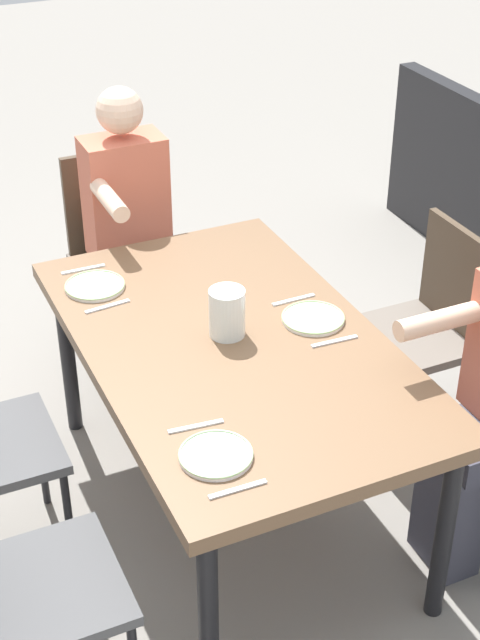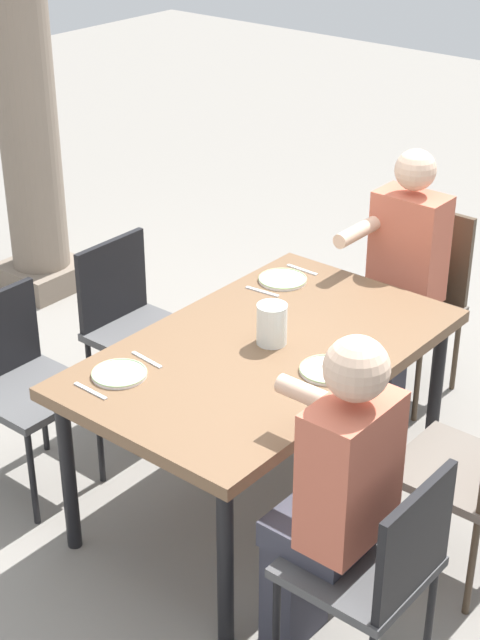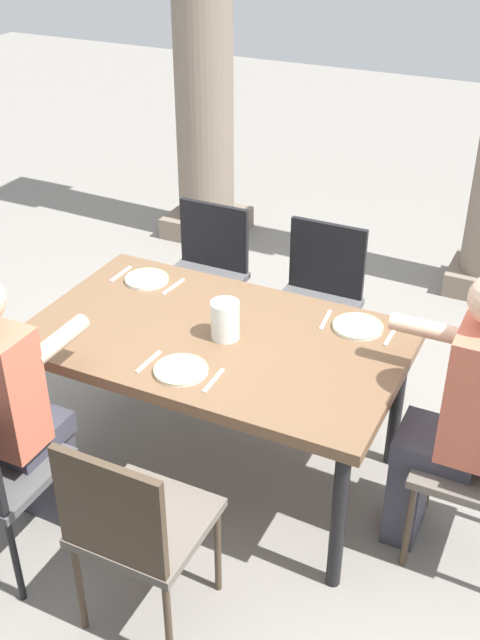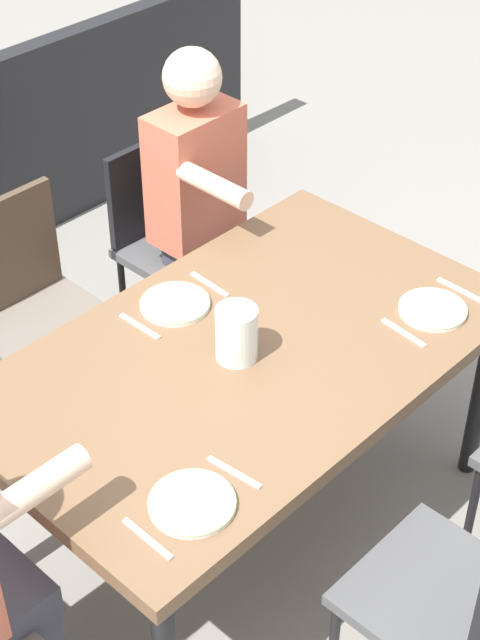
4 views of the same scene
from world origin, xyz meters
TOP-DOWN VIEW (x-y plane):
  - ground_plane at (0.00, 0.00)m, footprint 16.00×16.00m
  - dining_table at (0.00, 0.00)m, footprint 1.62×0.97m
  - chair_west_north at (-0.54, 0.90)m, footprint 0.44×0.44m
  - chair_west_south at (-0.54, -0.90)m, footprint 0.44×0.44m
  - chair_mid_north at (0.14, 0.90)m, footprint 0.44×0.44m
  - chair_mid_south at (0.14, -0.91)m, footprint 0.44×0.44m
  - chair_head_east at (1.23, 0.00)m, footprint 0.44×0.44m
  - diner_woman_green at (1.04, 0.00)m, footprint 0.49×0.35m
  - diner_man_white at (-0.54, -0.71)m, footprint 0.35×0.49m
  - stone_column_centre at (0.80, 2.38)m, footprint 0.45×0.45m
  - plate_0 at (-0.53, 0.29)m, footprint 0.21×0.21m
  - fork_0 at (-0.68, 0.29)m, footprint 0.02×0.17m
  - spoon_0 at (-0.38, 0.29)m, footprint 0.03×0.17m
  - plate_1 at (-0.00, -0.31)m, footprint 0.22×0.22m
  - fork_1 at (-0.15, -0.31)m, footprint 0.02×0.17m
  - spoon_1 at (0.15, -0.31)m, footprint 0.02×0.17m
  - plate_2 at (0.53, 0.32)m, footprint 0.22×0.22m
  - fork_2 at (0.38, 0.32)m, footprint 0.03×0.17m
  - spoon_2 at (0.68, 0.32)m, footprint 0.02×0.17m
  - water_pitcher at (0.04, -0.00)m, footprint 0.12×0.12m

SIDE VIEW (x-z plane):
  - ground_plane at x=0.00m, z-range 0.00..0.00m
  - chair_west_south at x=-0.54m, z-range 0.07..0.94m
  - chair_mid_south at x=0.14m, z-range 0.07..0.98m
  - chair_west_north at x=-0.54m, z-range 0.09..0.97m
  - chair_mid_north at x=0.14m, z-range 0.08..0.98m
  - chair_head_east at x=1.23m, z-range 0.07..1.01m
  - dining_table at x=0.00m, z-range 0.31..1.07m
  - diner_woman_green at x=1.04m, z-range 0.04..1.35m
  - diner_man_white at x=-0.54m, z-range 0.05..1.35m
  - fork_0 at x=-0.68m, z-range 0.76..0.77m
  - spoon_0 at x=-0.38m, z-range 0.76..0.77m
  - fork_1 at x=-0.15m, z-range 0.76..0.77m
  - spoon_1 at x=0.15m, z-range 0.76..0.77m
  - fork_2 at x=0.38m, z-range 0.76..0.77m
  - spoon_2 at x=0.68m, z-range 0.76..0.77m
  - plate_2 at x=0.53m, z-range 0.76..0.78m
  - plate_1 at x=0.00m, z-range 0.76..0.78m
  - plate_0 at x=-0.53m, z-range 0.76..0.78m
  - water_pitcher at x=0.04m, z-range 0.75..0.92m
  - stone_column_centre at x=0.80m, z-range -0.02..2.85m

